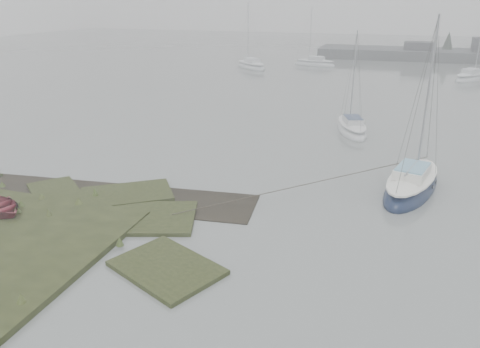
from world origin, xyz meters
name	(u,v)px	position (x,y,z in m)	size (l,w,h in m)	color
ground	(311,96)	(0.00, 30.00, 0.00)	(160.00, 160.00, 0.00)	slate
sailboat_main	(411,186)	(8.37, 9.23, 0.26)	(3.46, 6.34, 8.52)	#0F1933
sailboat_white	(351,129)	(4.72, 18.79, 0.22)	(3.14, 5.28, 7.09)	silver
sailboat_far_a	(251,66)	(-10.33, 45.26, 0.26)	(5.74, 5.50, 8.46)	#B2B8BD
sailboat_far_b	(471,78)	(15.06, 44.10, 0.25)	(4.66, 5.93, 8.18)	#AEB2B7
sailboat_far_c	(314,64)	(-3.09, 50.31, 0.24)	(5.83, 2.81, 7.89)	silver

